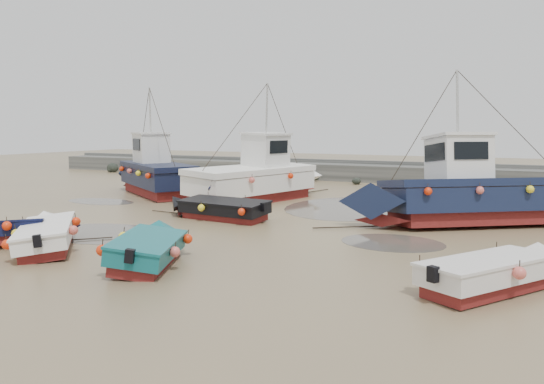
{
  "coord_description": "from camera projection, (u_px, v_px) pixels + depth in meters",
  "views": [
    {
      "loc": [
        10.22,
        -15.8,
        3.89
      ],
      "look_at": [
        1.01,
        2.6,
        1.4
      ],
      "focal_mm": 35.0,
      "sensor_mm": 36.0,
      "label": 1
    }
  ],
  "objects": [
    {
      "name": "ground",
      "position": [
        215.0,
        237.0,
        19.04
      ],
      "size": [
        120.0,
        120.0,
        0.0
      ],
      "primitive_type": "plane",
      "color": "#8F7B52",
      "rests_on": "ground"
    },
    {
      "name": "seawall",
      "position": [
        379.0,
        173.0,
        38.46
      ],
      "size": [
        60.0,
        4.92,
        1.5
      ],
      "color": "slate",
      "rests_on": "ground"
    },
    {
      "name": "puddle_a",
      "position": [
        103.0,
        233.0,
        19.7
      ],
      "size": [
        5.09,
        5.09,
        0.01
      ],
      "primitive_type": "cylinder",
      "color": "#534D43",
      "rests_on": "ground"
    },
    {
      "name": "puddle_b",
      "position": [
        393.0,
        243.0,
        18.06
      ],
      "size": [
        3.54,
        3.54,
        0.01
      ],
      "primitive_type": "cylinder",
      "color": "#534D43",
      "rests_on": "ground"
    },
    {
      "name": "puddle_c",
      "position": [
        101.0,
        201.0,
        28.21
      ],
      "size": [
        4.1,
        4.1,
        0.01
      ],
      "primitive_type": "cylinder",
      "color": "#534D43",
      "rests_on": "ground"
    },
    {
      "name": "puddle_d",
      "position": [
        352.0,
        208.0,
        26.0
      ],
      "size": [
        6.39,
        6.39,
        0.01
      ],
      "primitive_type": "cylinder",
      "color": "#534D43",
      "rests_on": "ground"
    },
    {
      "name": "dinghy_0",
      "position": [
        49.0,
        231.0,
        17.38
      ],
      "size": [
        5.07,
        5.22,
        1.43
      ],
      "rotation": [
        0.0,
        0.0,
        0.77
      ],
      "color": "maroon",
      "rests_on": "ground"
    },
    {
      "name": "dinghy_1",
      "position": [
        0.0,
        230.0,
        17.48
      ],
      "size": [
        4.48,
        4.64,
        1.43
      ],
      "rotation": [
        0.0,
        0.0,
        -0.76
      ],
      "color": "maroon",
      "rests_on": "ground"
    },
    {
      "name": "dinghy_2",
      "position": [
        149.0,
        244.0,
        15.26
      ],
      "size": [
        2.97,
        5.3,
        1.43
      ],
      "rotation": [
        0.0,
        0.0,
        0.42
      ],
      "color": "maroon",
      "rests_on": "ground"
    },
    {
      "name": "dinghy_3",
      "position": [
        498.0,
        268.0,
        12.69
      ],
      "size": [
        3.77,
        5.31,
        1.43
      ],
      "rotation": [
        0.0,
        0.0,
        -0.57
      ],
      "color": "maroon",
      "rests_on": "ground"
    },
    {
      "name": "dinghy_4",
      "position": [
        218.0,
        206.0,
        22.77
      ],
      "size": [
        6.3,
        2.33,
        1.43
      ],
      "rotation": [
        0.0,
        0.0,
        1.48
      ],
      "color": "maroon",
      "rests_on": "ground"
    },
    {
      "name": "cabin_boat_0",
      "position": [
        154.0,
        172.0,
        31.28
      ],
      "size": [
        9.16,
        6.68,
        6.22
      ],
      "rotation": [
        0.0,
        0.0,
        0.98
      ],
      "color": "maroon",
      "rests_on": "ground"
    },
    {
      "name": "cabin_boat_1",
      "position": [
        259.0,
        176.0,
        28.44
      ],
      "size": [
        4.81,
        10.82,
        6.22
      ],
      "rotation": [
        0.0,
        0.0,
        -0.26
      ],
      "color": "maroon",
      "rests_on": "ground"
    },
    {
      "name": "cabin_boat_2",
      "position": [
        470.0,
        193.0,
        21.26
      ],
      "size": [
        9.88,
        7.65,
        6.22
      ],
      "rotation": [
        0.0,
        0.0,
        2.19
      ],
      "color": "maroon",
      "rests_on": "ground"
    },
    {
      "name": "person",
      "position": [
        214.0,
        212.0,
        24.75
      ],
      "size": [
        0.69,
        0.59,
        1.6
      ],
      "primitive_type": "imported",
      "rotation": [
        0.0,
        0.0,
        3.56
      ],
      "color": "#1C1E38",
      "rests_on": "ground"
    }
  ]
}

